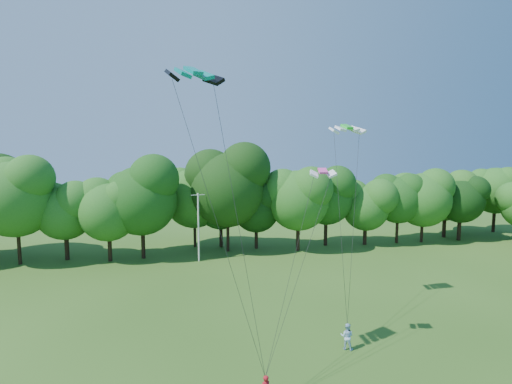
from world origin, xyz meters
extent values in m
cylinder|color=silver|center=(-1.40, 31.27, 4.10)|extent=(0.20, 0.20, 8.20)
cube|color=silver|center=(-1.40, 31.27, 7.99)|extent=(1.62, 0.39, 0.08)
imported|color=#B1D8F6|center=(6.75, 8.09, 0.91)|extent=(1.11, 1.06, 1.81)
cube|color=#04847C|center=(-3.34, 6.40, 17.66)|extent=(3.27, 2.32, 0.65)
cube|color=#20D52B|center=(9.52, 14.82, 15.25)|extent=(2.86, 1.37, 0.50)
cube|color=#FF46B3|center=(4.73, 7.95, 12.13)|extent=(1.76, 1.09, 0.36)
cylinder|color=black|center=(2.68, 35.05, 2.62)|extent=(0.51, 0.51, 5.24)
ellipsoid|color=#14340E|center=(2.68, 35.05, 9.52)|extent=(10.47, 10.47, 11.43)
cylinder|color=#2F1F13|center=(35.75, 36.00, 1.79)|extent=(0.44, 0.44, 3.58)
ellipsoid|color=#295B1B|center=(35.75, 36.00, 6.51)|extent=(7.16, 7.16, 7.81)
camera|label=1|loc=(-4.79, -15.60, 13.66)|focal=28.00mm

